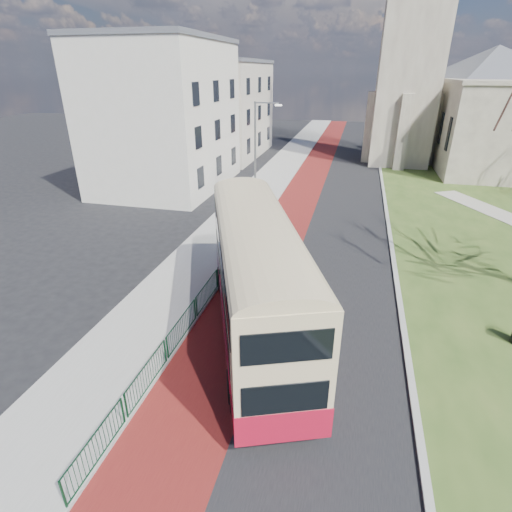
% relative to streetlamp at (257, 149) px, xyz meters
% --- Properties ---
extents(ground, '(160.00, 160.00, 0.00)m').
position_rel_streetlamp_xyz_m(ground, '(4.35, -18.00, -4.59)').
color(ground, black).
rests_on(ground, ground).
extents(road_carriageway, '(9.00, 120.00, 0.01)m').
position_rel_streetlamp_xyz_m(road_carriageway, '(5.85, 2.00, -4.59)').
color(road_carriageway, black).
rests_on(road_carriageway, ground).
extents(bus_lane, '(3.40, 120.00, 0.01)m').
position_rel_streetlamp_xyz_m(bus_lane, '(3.15, 2.00, -4.59)').
color(bus_lane, '#591414').
rests_on(bus_lane, ground).
extents(pavement_west, '(4.00, 120.00, 0.12)m').
position_rel_streetlamp_xyz_m(pavement_west, '(-0.65, 2.00, -4.53)').
color(pavement_west, gray).
rests_on(pavement_west, ground).
extents(kerb_west, '(0.25, 120.00, 0.13)m').
position_rel_streetlamp_xyz_m(kerb_west, '(1.35, 2.00, -4.53)').
color(kerb_west, '#999993').
rests_on(kerb_west, ground).
extents(kerb_east, '(0.25, 80.00, 0.13)m').
position_rel_streetlamp_xyz_m(kerb_east, '(10.45, 4.00, -4.53)').
color(kerb_east, '#999993').
rests_on(kerb_east, ground).
extents(pedestrian_railing, '(0.07, 24.00, 1.12)m').
position_rel_streetlamp_xyz_m(pedestrian_railing, '(1.40, -14.00, -4.04)').
color(pedestrian_railing, '#0C391E').
rests_on(pedestrian_railing, ground).
extents(gothic_church, '(16.38, 18.00, 40.00)m').
position_rel_streetlamp_xyz_m(gothic_church, '(16.91, 20.00, 8.54)').
color(gothic_church, gray).
rests_on(gothic_church, ground).
extents(street_block_near, '(10.30, 14.30, 13.00)m').
position_rel_streetlamp_xyz_m(street_block_near, '(-9.65, 4.00, 1.92)').
color(street_block_near, beige).
rests_on(street_block_near, ground).
extents(street_block_far, '(10.30, 16.30, 11.50)m').
position_rel_streetlamp_xyz_m(street_block_far, '(-9.65, 20.00, 1.17)').
color(street_block_far, beige).
rests_on(street_block_far, ground).
extents(streetlamp, '(2.13, 0.18, 8.00)m').
position_rel_streetlamp_xyz_m(streetlamp, '(0.00, 0.00, 0.00)').
color(streetlamp, gray).
rests_on(streetlamp, pavement_west).
extents(bus, '(7.06, 12.37, 5.09)m').
position_rel_streetlamp_xyz_m(bus, '(4.27, -17.42, -1.69)').
color(bus, maroon).
rests_on(bus, ground).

